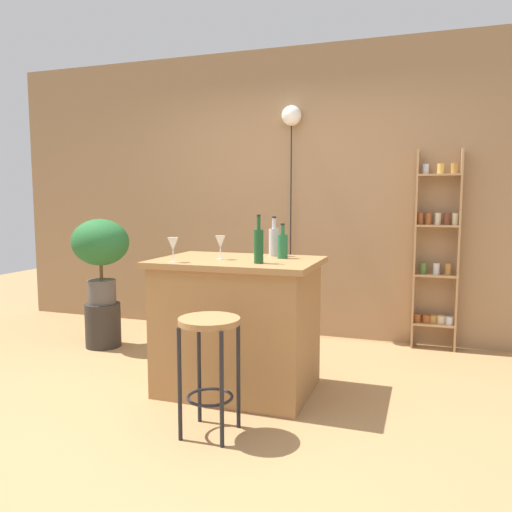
% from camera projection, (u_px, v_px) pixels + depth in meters
% --- Properties ---
extents(ground, '(12.00, 12.00, 0.00)m').
position_uv_depth(ground, '(222.00, 406.00, 3.31)').
color(ground, '#A37A4C').
extents(back_wall, '(6.40, 0.10, 2.80)m').
position_uv_depth(back_wall, '(297.00, 194.00, 4.99)').
color(back_wall, '#997551').
rests_on(back_wall, ground).
extents(kitchen_counter, '(1.11, 0.78, 0.93)m').
position_uv_depth(kitchen_counter, '(238.00, 325.00, 3.54)').
color(kitchen_counter, '#9E7042').
rests_on(kitchen_counter, ground).
extents(bar_stool, '(0.35, 0.35, 0.68)m').
position_uv_depth(bar_stool, '(209.00, 348.00, 2.86)').
color(bar_stool, black).
rests_on(bar_stool, ground).
extents(spice_shelf, '(0.38, 0.14, 1.78)m').
position_uv_depth(spice_shelf, '(436.00, 253.00, 4.49)').
color(spice_shelf, tan).
rests_on(spice_shelf, ground).
extents(plant_stool, '(0.32, 0.32, 0.40)m').
position_uv_depth(plant_stool, '(103.00, 325.00, 4.63)').
color(plant_stool, '#2D2823').
rests_on(plant_stool, ground).
extents(potted_plant, '(0.52, 0.47, 0.77)m').
position_uv_depth(potted_plant, '(100.00, 248.00, 4.55)').
color(potted_plant, '#514C47').
rests_on(potted_plant, plant_stool).
extents(bottle_vinegar, '(0.08, 0.08, 0.29)m').
position_uv_depth(bottle_vinegar, '(274.00, 241.00, 3.67)').
color(bottle_vinegar, '#B2B2B7').
rests_on(bottle_vinegar, kitchen_counter).
extents(bottle_spirits_clear, '(0.06, 0.06, 0.31)m').
position_uv_depth(bottle_spirits_clear, '(259.00, 245.00, 3.24)').
color(bottle_spirits_clear, '#194C23').
rests_on(bottle_spirits_clear, kitchen_counter).
extents(bottle_soda_blue, '(0.07, 0.07, 0.24)m').
position_uv_depth(bottle_soda_blue, '(282.00, 245.00, 3.52)').
color(bottle_soda_blue, '#236638').
rests_on(bottle_soda_blue, kitchen_counter).
extents(wine_glass_left, '(0.07, 0.07, 0.16)m').
position_uv_depth(wine_glass_left, '(220.00, 243.00, 3.46)').
color(wine_glass_left, silver).
rests_on(wine_glass_left, kitchen_counter).
extents(wine_glass_center, '(0.07, 0.07, 0.16)m').
position_uv_depth(wine_glass_center, '(173.00, 245.00, 3.30)').
color(wine_glass_center, silver).
rests_on(wine_glass_center, kitchen_counter).
extents(pendant_globe_light, '(0.19, 0.19, 2.24)m').
position_uv_depth(pendant_globe_light, '(291.00, 120.00, 4.82)').
color(pendant_globe_light, black).
rests_on(pendant_globe_light, ground).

